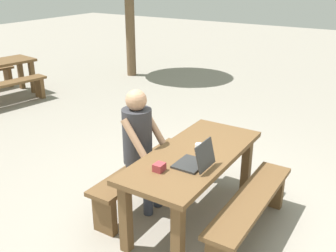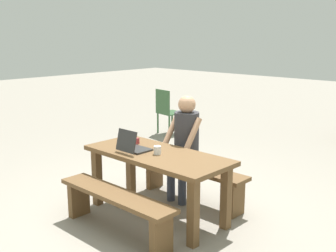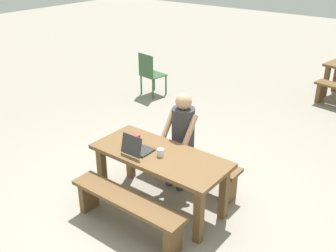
% 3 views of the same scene
% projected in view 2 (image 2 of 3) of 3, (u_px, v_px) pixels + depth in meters
% --- Properties ---
extents(ground_plane, '(30.00, 30.00, 0.00)m').
position_uv_depth(ground_plane, '(157.00, 215.00, 4.68)').
color(ground_plane, gray).
extents(picnic_table_front, '(1.69, 0.73, 0.73)m').
position_uv_depth(picnic_table_front, '(157.00, 163.00, 4.55)').
color(picnic_table_front, brown).
rests_on(picnic_table_front, ground).
extents(bench_near, '(1.49, 0.30, 0.44)m').
position_uv_depth(bench_near, '(116.00, 204.00, 4.19)').
color(bench_near, brown).
rests_on(bench_near, ground).
extents(bench_far, '(1.49, 0.30, 0.44)m').
position_uv_depth(bench_far, '(192.00, 175.00, 5.04)').
color(bench_far, brown).
rests_on(bench_far, ground).
extents(laptop, '(0.29, 0.30, 0.25)m').
position_uv_depth(laptop, '(133.00, 146.00, 4.56)').
color(laptop, '#2D2D2D').
rests_on(laptop, picnic_table_front).
extents(small_pouch, '(0.10, 0.08, 0.07)m').
position_uv_depth(small_pouch, '(134.00, 141.00, 4.90)').
color(small_pouch, '#993338').
rests_on(small_pouch, picnic_table_front).
extents(coffee_mug, '(0.08, 0.08, 0.09)m').
position_uv_depth(coffee_mug, '(157.00, 150.00, 4.47)').
color(coffee_mug, white).
rests_on(coffee_mug, picnic_table_front).
extents(person_seated, '(0.41, 0.41, 1.29)m').
position_uv_depth(person_seated, '(185.00, 140.00, 4.99)').
color(person_seated, '#333847').
rests_on(person_seated, ground).
extents(plastic_chair, '(0.50, 0.50, 0.92)m').
position_uv_depth(plastic_chair, '(167.00, 111.00, 8.40)').
color(plastic_chair, '#335933').
rests_on(plastic_chair, ground).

